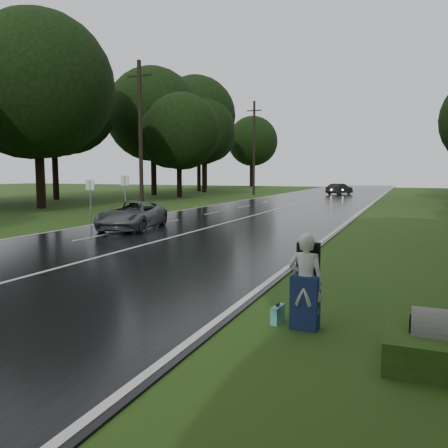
{
  "coord_description": "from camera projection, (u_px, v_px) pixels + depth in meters",
  "views": [
    {
      "loc": [
        8.88,
        -6.82,
        2.64
      ],
      "look_at": [
        3.69,
        5.72,
        1.1
      ],
      "focal_mm": 36.31,
      "sensor_mm": 36.0,
      "label": 1
    }
  ],
  "objects": [
    {
      "name": "road",
      "position": [
        257.0,
        215.0,
        28.29
      ],
      "size": [
        12.0,
        140.0,
        0.04
      ],
      "primitive_type": "cube",
      "color": "black",
      "rests_on": "ground"
    },
    {
      "name": "lane_center",
      "position": [
        257.0,
        214.0,
        28.29
      ],
      "size": [
        0.12,
        140.0,
        0.01
      ],
      "primitive_type": "cube",
      "color": "silver",
      "rests_on": "road"
    },
    {
      "name": "grey_car",
      "position": [
        132.0,
        215.0,
        21.0
      ],
      "size": [
        3.05,
        5.0,
        1.29
      ],
      "primitive_type": "imported",
      "rotation": [
        0.0,
        0.0,
        0.21
      ],
      "color": "#515557",
      "rests_on": "road"
    },
    {
      "name": "far_car",
      "position": [
        339.0,
        189.0,
        54.41
      ],
      "size": [
        2.85,
        4.16,
        1.3
      ],
      "primitive_type": "imported",
      "rotation": [
        0.0,
        0.0,
        2.73
      ],
      "color": "black",
      "rests_on": "road"
    },
    {
      "name": "hitchhiker",
      "position": [
        306.0,
        285.0,
        7.64
      ],
      "size": [
        0.62,
        0.56,
        1.64
      ],
      "color": "silver",
      "rests_on": "ground"
    },
    {
      "name": "suitcase",
      "position": [
        278.0,
        314.0,
        8.01
      ],
      "size": [
        0.16,
        0.43,
        0.3
      ],
      "primitive_type": "cube",
      "rotation": [
        0.0,
        0.0,
        6.2
      ],
      "color": "#529F9A",
      "rests_on": "ground"
    },
    {
      "name": "utility_pole_mid",
      "position": [
        142.0,
        211.0,
        31.66
      ],
      "size": [
        1.8,
        0.28,
        10.2
      ],
      "primitive_type": null,
      "color": "black",
      "rests_on": "ground"
    },
    {
      "name": "utility_pole_far",
      "position": [
        254.0,
        195.0,
        53.96
      ],
      "size": [
        1.8,
        0.28,
        10.95
      ],
      "primitive_type": null,
      "color": "black",
      "rests_on": "ground"
    },
    {
      "name": "road_sign_a",
      "position": [
        91.0,
        221.0,
        24.67
      ],
      "size": [
        0.54,
        0.1,
        2.26
      ],
      "primitive_type": null,
      "color": "white",
      "rests_on": "ground"
    },
    {
      "name": "road_sign_b",
      "position": [
        126.0,
        216.0,
        27.65
      ],
      "size": [
        0.59,
        0.1,
        2.46
      ],
      "primitive_type": null,
      "color": "white",
      "rests_on": "ground"
    },
    {
      "name": "tree_left_d",
      "position": [
        42.0,
        208.0,
        33.86
      ],
      "size": [
        9.5,
        9.5,
        14.84
      ],
      "primitive_type": null,
      "color": "black",
      "rests_on": "ground"
    },
    {
      "name": "tree_left_e",
      "position": [
        180.0,
        197.0,
        48.63
      ],
      "size": [
        7.52,
        7.52,
        11.75
      ],
      "primitive_type": null,
      "color": "black",
      "rests_on": "ground"
    },
    {
      "name": "tree_left_f",
      "position": [
        204.0,
        192.0,
        61.57
      ],
      "size": [
        9.29,
        9.29,
        14.52
      ],
      "primitive_type": null,
      "color": "black",
      "rests_on": "ground"
    }
  ]
}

